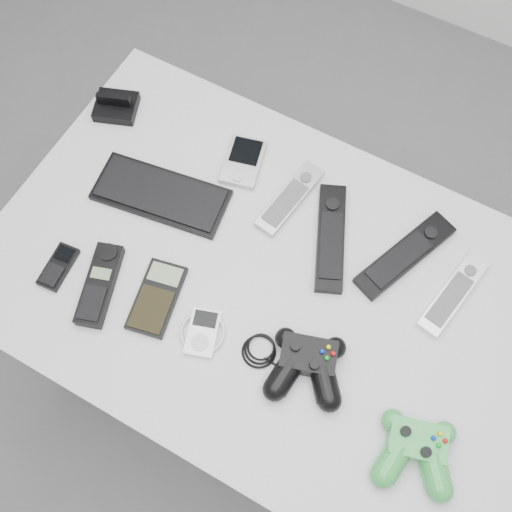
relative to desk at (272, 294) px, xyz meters
The scene contains 15 objects.
floor 0.75m from the desk, 168.51° to the right, with size 3.50×3.50×0.00m, color slate.
desk is the anchor object (origin of this frame).
pda_keyboard 0.33m from the desk, 168.95° to the left, with size 0.30×0.13×0.02m, color black.
dock_bracket 0.58m from the desk, 158.59° to the left, with size 0.10×0.09×0.05m, color black.
pda 0.31m from the desk, 131.38° to the left, with size 0.08×0.13×0.02m, color #A3A3AA.
remote_silver_a 0.22m from the desk, 107.28° to the left, with size 0.05×0.20×0.02m, color #A3A3AA.
remote_black_a 0.18m from the desk, 67.32° to the left, with size 0.06×0.25×0.03m, color black.
remote_black_b 0.30m from the desk, 40.63° to the left, with size 0.06×0.25×0.02m, color black.
remote_silver_b 0.38m from the desk, 24.53° to the left, with size 0.05×0.21×0.02m, color silver.
mobile_phone 0.46m from the desk, 155.15° to the right, with size 0.05×0.10×0.02m, color black.
cordless_handset 0.37m from the desk, 149.44° to the right, with size 0.06×0.18×0.03m, color black.
calculator 0.25m from the desk, 142.38° to the right, with size 0.08×0.16×0.02m, color black.
mp3_player 0.20m from the desk, 113.05° to the right, with size 0.09×0.10×0.02m, color white.
controller_black 0.21m from the desk, 41.31° to the right, with size 0.26×0.16×0.05m, color black, non-canonical shape.
controller_green 0.43m from the desk, 23.55° to the right, with size 0.15×0.16×0.05m, color #238230, non-canonical shape.
Camera 1 is at (0.29, -0.39, 1.98)m, focal length 42.00 mm.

